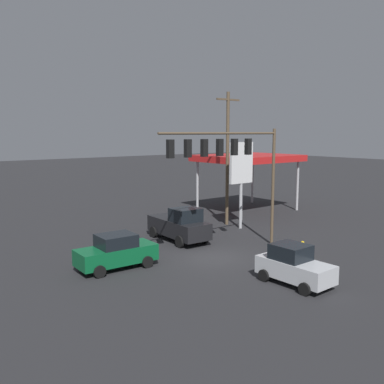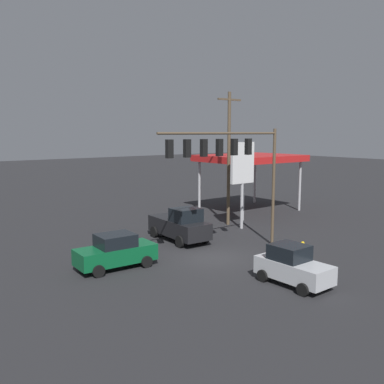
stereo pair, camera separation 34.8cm
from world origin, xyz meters
name	(u,v)px [view 1 (the left image)]	position (x,y,z in m)	size (l,w,h in m)	color
ground_plane	(213,258)	(0.00, 0.00, 0.00)	(200.00, 200.00, 0.00)	#262628
traffic_signal_assembly	(229,156)	(-1.21, 0.08, 6.07)	(9.26, 0.43, 7.73)	brown
utility_pole	(227,156)	(-7.12, -6.33, 5.62)	(2.40, 0.26, 10.66)	brown
gas_station_canopy	(248,159)	(-13.09, -9.79, 4.99)	(8.84, 7.16, 5.36)	red
price_sign	(241,167)	(-6.99, -4.63, 4.85)	(2.29, 0.27, 6.75)	#B7B7BC
sedan_far	(116,252)	(5.51, -1.82, 0.95)	(4.47, 2.21, 1.93)	#0C592D
pickup_parked	(180,225)	(-0.90, -4.49, 1.11)	(2.50, 5.31, 2.40)	black
hatchback_crossing	(294,265)	(-0.16, 5.88, 0.95)	(1.99, 3.82, 1.97)	silver
fire_hydrant	(302,248)	(-4.69, 3.02, 0.44)	(0.24, 0.24, 0.88)	gold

